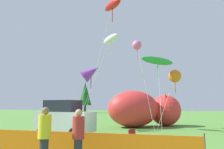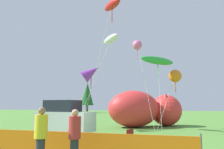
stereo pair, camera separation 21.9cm
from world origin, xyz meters
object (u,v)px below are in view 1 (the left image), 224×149
(folding_chair, at_px, (130,138))
(kite_orange_flower, at_px, (175,76))
(parked_car, at_px, (64,118))
(kite_red_lizard, at_px, (112,5))
(inflatable_cat, at_px, (143,110))
(spectator_in_black_shirt, at_px, (78,135))
(kite_white_ghost, at_px, (111,39))
(kite_purple_delta, at_px, (91,72))
(kite_green_fish, at_px, (158,61))
(kite_pink_octopus, at_px, (137,45))
(spectator_in_white_shirt, at_px, (44,134))

(folding_chair, xyz_separation_m, kite_orange_flower, (2.47, 7.87, 3.68))
(parked_car, bearing_deg, kite_red_lizard, 31.42)
(parked_car, distance_m, inflatable_cat, 7.91)
(spectator_in_black_shirt, height_order, kite_white_ghost, kite_white_ghost)
(kite_purple_delta, xyz_separation_m, kite_green_fish, (5.19, 0.67, 0.83))
(kite_orange_flower, bearing_deg, kite_green_fish, -148.24)
(kite_orange_flower, bearing_deg, kite_red_lizard, -146.10)
(kite_pink_octopus, bearing_deg, kite_white_ghost, -142.03)
(folding_chair, xyz_separation_m, kite_red_lizard, (-1.94, 4.91, 8.69))
(kite_red_lizard, xyz_separation_m, kite_orange_flower, (4.41, 2.96, -5.01))
(inflatable_cat, bearing_deg, kite_purple_delta, -169.12)
(kite_orange_flower, bearing_deg, kite_purple_delta, -167.28)
(kite_white_ghost, bearing_deg, kite_red_lizard, -74.08)
(kite_green_fish, bearing_deg, kite_white_ghost, 175.11)
(spectator_in_black_shirt, relative_size, kite_green_fish, 0.32)
(spectator_in_black_shirt, bearing_deg, kite_purple_delta, 106.40)
(spectator_in_black_shirt, bearing_deg, parked_car, 118.63)
(folding_chair, relative_size, inflatable_cat, 0.13)
(folding_chair, height_order, kite_green_fish, kite_green_fish)
(folding_chair, height_order, kite_orange_flower, kite_orange_flower)
(spectator_in_black_shirt, xyz_separation_m, kite_white_ghost, (-1.42, 10.44, 6.43))
(kite_purple_delta, distance_m, kite_green_fish, 5.30)
(kite_red_lizard, relative_size, kite_orange_flower, 2.07)
(parked_car, xyz_separation_m, folding_chair, (4.91, -3.71, -0.57))
(parked_car, height_order, kite_orange_flower, kite_orange_flower)
(spectator_in_black_shirt, height_order, kite_red_lizard, kite_red_lizard)
(kite_red_lizard, xyz_separation_m, kite_pink_octopus, (1.32, 4.08, -2.01))
(kite_red_lizard, bearing_deg, kite_orange_flower, 33.90)
(inflatable_cat, bearing_deg, kite_green_fish, -97.98)
(kite_white_ghost, bearing_deg, kite_pink_octopus, 37.97)
(kite_purple_delta, bearing_deg, inflatable_cat, 44.37)
(folding_chair, bearing_deg, kite_white_ghost, -41.56)
(spectator_in_white_shirt, height_order, kite_pink_octopus, kite_pink_octopus)
(kite_white_ghost, height_order, kite_red_lizard, kite_red_lizard)
(inflatable_cat, height_order, kite_purple_delta, kite_purple_delta)
(kite_white_ghost, height_order, kite_pink_octopus, kite_white_ghost)
(kite_white_ghost, bearing_deg, spectator_in_white_shirt, -87.88)
(inflatable_cat, bearing_deg, folding_chair, -122.08)
(inflatable_cat, height_order, kite_green_fish, kite_green_fish)
(kite_red_lizard, bearing_deg, parked_car, -157.95)
(folding_chair, relative_size, kite_orange_flower, 0.19)
(parked_car, relative_size, kite_pink_octopus, 0.53)
(parked_car, bearing_deg, kite_orange_flower, 38.82)
(spectator_in_black_shirt, relative_size, kite_red_lizard, 0.19)
(inflatable_cat, distance_m, kite_red_lizard, 9.46)
(inflatable_cat, distance_m, kite_purple_delta, 6.07)
(spectator_in_white_shirt, xyz_separation_m, kite_red_lizard, (0.31, 8.31, 8.18))
(parked_car, bearing_deg, kite_green_fish, 38.31)
(spectator_in_black_shirt, height_order, kite_orange_flower, kite_orange_flower)
(spectator_in_white_shirt, relative_size, kite_white_ghost, 0.24)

